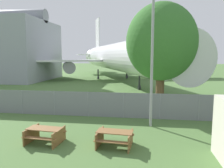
# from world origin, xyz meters

# --- Properties ---
(perimeter_fence) EXTENTS (56.07, 0.07, 1.79)m
(perimeter_fence) POSITION_xyz_m (-0.00, 11.16, 0.90)
(perimeter_fence) COLOR gray
(perimeter_fence) RESTS_ON ground
(airplane) EXTENTS (36.65, 45.38, 13.57)m
(airplane) POSITION_xyz_m (-3.82, 35.75, 4.13)
(airplane) COLOR white
(airplane) RESTS_ON ground
(picnic_bench_near_cabin) EXTENTS (1.86, 1.55, 0.76)m
(picnic_bench_near_cabin) POSITION_xyz_m (-3.49, 6.14, 0.47)
(picnic_bench_near_cabin) COLOR brown
(picnic_bench_near_cabin) RESTS_ON ground
(picnic_bench_open_grass) EXTENTS (1.83, 1.53, 0.76)m
(picnic_bench_open_grass) POSITION_xyz_m (0.05, 6.19, 0.47)
(picnic_bench_open_grass) COLOR brown
(picnic_bench_open_grass) RESTS_ON ground
(tree_left_of_cabin) EXTENTS (5.46, 5.46, 8.42)m
(tree_left_of_cabin) POSITION_xyz_m (2.70, 13.70, 5.39)
(tree_left_of_cabin) COLOR brown
(tree_left_of_cabin) RESTS_ON ground
(light_mast) EXTENTS (0.44, 0.44, 8.59)m
(light_mast) POSITION_xyz_m (1.87, 9.56, 5.18)
(light_mast) COLOR #99999E
(light_mast) RESTS_ON ground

